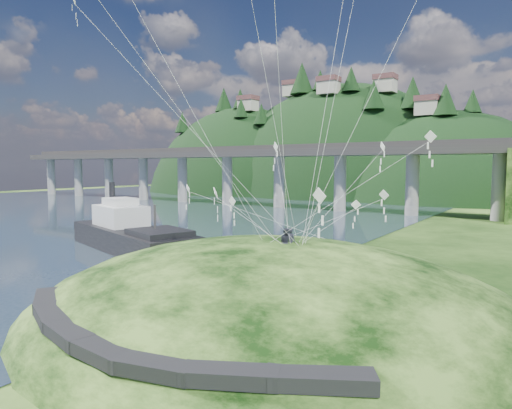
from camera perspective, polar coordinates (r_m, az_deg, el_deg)
The scene contains 10 objects.
ground at distance 34.59m, azimuth -11.35°, elevation -12.03°, with size 320.00×320.00×0.00m, color black.
water at distance 109.85m, azimuth -27.05°, elevation -0.90°, with size 240.00×240.00×0.00m, color #314459.
grass_hill at distance 31.84m, azimuth 2.08°, elevation -16.31°, with size 36.00×32.00×13.00m.
footpath at distance 22.46m, azimuth -15.71°, elevation -15.94°, with size 22.29×5.84×0.83m.
bridge at distance 105.91m, azimuth 5.53°, elevation 4.67°, with size 160.00×11.00×15.00m.
far_ridge at distance 161.16m, azimuth 8.86°, elevation -1.41°, with size 153.00×70.00×94.50m.
work_barge at distance 56.07m, azimuth -15.47°, elevation -3.53°, with size 23.49×12.74×7.94m.
wooden_dock at distance 41.60m, azimuth -9.69°, elevation -8.42°, with size 15.64×3.24×1.11m.
kite_flyers at distance 29.93m, azimuth 3.96°, elevation -2.93°, with size 1.15×1.29×1.95m.
kite_swarm at distance 31.76m, azimuth 3.52°, elevation 14.00°, with size 19.11×16.48×21.34m.
Camera 1 is at (23.52, -23.31, 9.99)m, focal length 32.00 mm.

